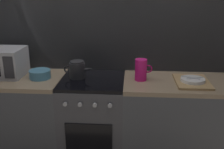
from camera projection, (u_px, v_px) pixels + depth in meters
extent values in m
cube|color=gray|center=(96.00, 41.00, 2.73)|extent=(3.60, 0.05, 2.40)
cube|color=#BCBCC1|center=(96.00, 41.00, 2.70)|extent=(3.58, 0.01, 2.39)
cube|color=#515459|center=(6.00, 120.00, 2.72)|extent=(1.20, 0.60, 0.86)
cube|color=#9E8466|center=(1.00, 79.00, 2.58)|extent=(1.20, 0.60, 0.04)
cube|color=#4C4C51|center=(94.00, 123.00, 2.66)|extent=(0.60, 0.60, 0.87)
cube|color=black|center=(92.00, 81.00, 2.52)|extent=(0.59, 0.59, 0.03)
cube|color=black|center=(89.00, 138.00, 2.37)|extent=(0.42, 0.01, 0.28)
cylinder|color=#B7B7BC|center=(65.00, 104.00, 2.26)|extent=(0.04, 0.02, 0.04)
cylinder|color=#B7B7BC|center=(80.00, 105.00, 2.25)|extent=(0.04, 0.02, 0.04)
cylinder|color=#B7B7BC|center=(95.00, 105.00, 2.25)|extent=(0.04, 0.02, 0.04)
cylinder|color=#B7B7BC|center=(110.00, 106.00, 2.24)|extent=(0.04, 0.02, 0.04)
cube|color=#515459|center=(185.00, 127.00, 2.60)|extent=(1.20, 0.60, 0.86)
cube|color=#9E8466|center=(189.00, 83.00, 2.46)|extent=(1.20, 0.60, 0.04)
cube|color=#B2B2B7|center=(0.00, 62.00, 2.58)|extent=(0.46, 0.34, 0.27)
cube|color=#333338|center=(9.00, 68.00, 2.40)|extent=(0.09, 0.01, 0.21)
cylinder|color=#262628|center=(77.00, 70.00, 2.52)|extent=(0.15, 0.15, 0.15)
cylinder|color=#262628|center=(77.00, 62.00, 2.50)|extent=(0.13, 0.13, 0.02)
cone|color=#262628|center=(89.00, 69.00, 2.51)|extent=(0.10, 0.04, 0.05)
torus|color=#262628|center=(68.00, 69.00, 2.53)|extent=(0.08, 0.01, 0.08)
cylinder|color=teal|center=(40.00, 74.00, 2.53)|extent=(0.20, 0.20, 0.08)
cylinder|color=#E5197A|center=(141.00, 70.00, 2.46)|extent=(0.11, 0.11, 0.20)
torus|color=#E5197A|center=(148.00, 69.00, 2.45)|extent=(0.08, 0.01, 0.08)
cube|color=tan|center=(192.00, 82.00, 2.42)|extent=(0.30, 0.40, 0.02)
cylinder|color=white|center=(193.00, 81.00, 2.39)|extent=(0.22, 0.22, 0.01)
cylinder|color=white|center=(193.00, 79.00, 2.39)|extent=(0.21, 0.21, 0.01)
cylinder|color=silver|center=(195.00, 78.00, 2.39)|extent=(0.16, 0.07, 0.01)
cube|color=silver|center=(190.00, 77.00, 2.40)|extent=(0.16, 0.09, 0.00)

